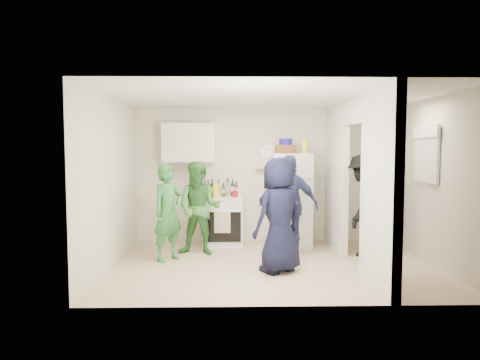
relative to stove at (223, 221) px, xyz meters
name	(u,v)px	position (x,y,z in m)	size (l,w,h in m)	color
floor	(273,265)	(0.78, -1.37, -0.44)	(4.80, 4.80, 0.00)	#CEB391
wall_back	(265,175)	(0.78, 0.33, 0.81)	(4.80, 4.80, 0.00)	silver
wall_front	(289,194)	(0.78, -3.07, 0.81)	(4.80, 4.80, 0.00)	silver
wall_left	(111,182)	(-1.62, -1.37, 0.81)	(3.40, 3.40, 0.00)	silver
wall_right	(434,182)	(3.18, -1.37, 0.81)	(3.40, 3.40, 0.00)	silver
ceiling	(274,97)	(0.78, -1.37, 2.06)	(4.80, 4.80, 0.00)	white
partition_pier_back	(336,177)	(1.98, -0.27, 0.81)	(0.12, 1.20, 2.50)	silver
partition_pier_front	(380,189)	(1.98, -2.47, 0.81)	(0.12, 1.20, 2.50)	silver
partition_header	(356,111)	(1.98, -1.37, 1.86)	(0.12, 1.00, 0.40)	silver
stove	(223,221)	(0.00, 0.00, 0.00)	(0.74, 0.62, 0.89)	white
upper_cabinet	(189,143)	(-0.62, 0.15, 1.41)	(0.95, 0.34, 0.70)	silver
fridge	(291,199)	(1.23, -0.03, 0.39)	(0.68, 0.66, 1.66)	white
wicker_basket	(286,149)	(1.13, 0.02, 1.29)	(0.35, 0.25, 0.15)	brown
blue_bowl	(286,142)	(1.13, 0.02, 1.42)	(0.24, 0.24, 0.11)	#1D148E
yellow_cup_stack_top	(305,146)	(1.45, -0.13, 1.34)	(0.09, 0.09, 0.25)	yellow
wall_clock	(268,151)	(0.83, 0.31, 1.26)	(0.22, 0.22, 0.03)	white
spice_shelf	(265,170)	(0.78, 0.28, 0.91)	(0.35, 0.08, 0.03)	olive
nook_window	(428,155)	(3.16, -1.17, 1.21)	(0.03, 0.70, 0.80)	black
nook_window_frame	(427,155)	(3.15, -1.17, 1.21)	(0.04, 0.76, 0.86)	white
nook_valance	(426,132)	(3.12, -1.17, 1.56)	(0.04, 0.82, 0.18)	white
yellow_cup_stack_stove	(216,191)	(-0.12, -0.22, 0.57)	(0.09, 0.09, 0.25)	yellow
red_cup	(235,194)	(0.22, -0.20, 0.50)	(0.09, 0.09, 0.12)	#AB0B1B
person_green_left	(168,212)	(-0.83, -1.07, 0.31)	(0.55, 0.36, 1.51)	#347E32
person_green_center	(199,208)	(-0.37, -0.69, 0.32)	(0.75, 0.58, 1.53)	#407F38
person_denim	(288,205)	(1.09, -0.74, 0.38)	(0.96, 0.40, 1.64)	navy
person_navy	(279,215)	(0.83, -1.73, 0.37)	(0.79, 0.52, 1.62)	black
person_nook	(364,205)	(2.31, -0.80, 0.39)	(1.08, 0.62, 1.67)	black
bottle_a	(208,187)	(-0.27, 0.12, 0.59)	(0.06, 0.06, 0.30)	olive
bottle_b	(212,188)	(-0.19, -0.08, 0.61)	(0.07, 0.07, 0.32)	#174517
bottle_c	(218,187)	(-0.08, 0.15, 0.59)	(0.06, 0.06, 0.30)	silver
bottle_d	(223,190)	(0.01, -0.05, 0.57)	(0.08, 0.08, 0.25)	#533D0E
bottle_e	(228,187)	(0.09, 0.20, 0.60)	(0.07, 0.07, 0.31)	#9CA3AD
bottle_f	(233,187)	(0.18, 0.04, 0.60)	(0.07, 0.07, 0.32)	#143822
bottle_g	(236,188)	(0.25, 0.13, 0.58)	(0.07, 0.07, 0.26)	brown
bottle_h	(205,188)	(-0.31, -0.10, 0.60)	(0.07, 0.07, 0.31)	#B5BEC2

